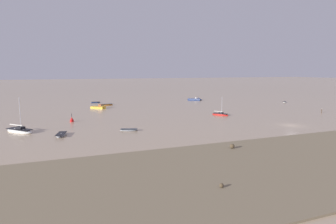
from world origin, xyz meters
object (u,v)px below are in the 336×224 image
at_px(sailboat_moored_2, 19,131).
at_px(channel_buoy, 72,120).
at_px(rowboat_moored_0, 106,105).
at_px(motorboat_moored_0, 100,108).
at_px(sailboat_moored_0, 220,114).
at_px(mooring_post_near, 322,111).
at_px(rowboat_moored_6, 129,130).
at_px(motorboat_moored_1, 196,100).
at_px(rowboat_moored_5, 285,102).
at_px(rowboat_moored_3, 96,102).
at_px(rowboat_moored_4, 61,135).

distance_m(sailboat_moored_2, channel_buoy, 14.07).
xyz_separation_m(rowboat_moored_0, channel_buoy, (-13.69, -31.11, 0.26)).
distance_m(motorboat_moored_0, channel_buoy, 25.17).
distance_m(sailboat_moored_0, mooring_post_near, 31.48).
bearing_deg(rowboat_moored_0, rowboat_moored_6, 80.65).
bearing_deg(motorboat_moored_0, channel_buoy, -71.47).
distance_m(motorboat_moored_1, mooring_post_near, 50.08).
bearing_deg(rowboat_moored_5, channel_buoy, 137.32).
xyz_separation_m(sailboat_moored_2, channel_buoy, (10.73, 9.11, 0.13)).
height_order(motorboat_moored_1, rowboat_moored_6, motorboat_moored_1).
xyz_separation_m(sailboat_moored_0, rowboat_moored_6, (-29.24, -11.44, -0.08)).
height_order(rowboat_moored_5, sailboat_moored_2, sailboat_moored_2).
distance_m(rowboat_moored_0, channel_buoy, 33.99).
distance_m(rowboat_moored_5, sailboat_moored_2, 95.01).
relative_size(rowboat_moored_3, motorboat_moored_1, 0.59).
distance_m(sailboat_moored_0, channel_buoy, 40.06).
bearing_deg(sailboat_moored_0, rowboat_moored_4, -108.93).
distance_m(rowboat_moored_4, rowboat_moored_6, 13.40).
bearing_deg(rowboat_moored_5, sailboat_moored_0, 151.89).
distance_m(rowboat_moored_0, sailboat_moored_0, 44.06).
distance_m(rowboat_moored_3, motorboat_moored_1, 41.53).
bearing_deg(motorboat_moored_1, sailboat_moored_2, -113.86).
bearing_deg(rowboat_moored_4, mooring_post_near, -73.69).
bearing_deg(sailboat_moored_2, rowboat_moored_0, 105.98).
bearing_deg(mooring_post_near, rowboat_moored_0, 143.10).
distance_m(motorboat_moored_0, rowboat_moored_6, 38.77).
bearing_deg(rowboat_moored_3, mooring_post_near, 148.60).
height_order(rowboat_moored_3, channel_buoy, channel_buoy).
bearing_deg(rowboat_moored_4, sailboat_moored_0, -62.17).
xyz_separation_m(motorboat_moored_0, sailboat_moored_0, (29.53, -27.33, -0.09)).
bearing_deg(rowboat_moored_0, sailboat_moored_2, 53.18).
relative_size(motorboat_moored_1, mooring_post_near, 4.16).
xyz_separation_m(motorboat_moored_0, motorboat_moored_1, (41.87, 12.13, -0.04)).
xyz_separation_m(rowboat_moored_4, sailboat_moored_2, (-7.91, 6.39, 0.14)).
height_order(rowboat_moored_4, rowboat_moored_5, rowboat_moored_4).
height_order(sailboat_moored_0, channel_buoy, sailboat_moored_0).
relative_size(motorboat_moored_0, sailboat_moored_0, 0.99).
relative_size(rowboat_moored_4, rowboat_moored_6, 1.16).
bearing_deg(motorboat_moored_0, rowboat_moored_3, 130.22).
height_order(motorboat_moored_0, channel_buoy, channel_buoy).
bearing_deg(channel_buoy, rowboat_moored_4, -100.29).
bearing_deg(sailboat_moored_2, rowboat_moored_5, 61.87).
xyz_separation_m(rowboat_moored_0, rowboat_moored_4, (-16.50, -46.61, -0.01)).
bearing_deg(motorboat_moored_0, rowboat_moored_4, -66.15).
bearing_deg(rowboat_moored_0, channel_buoy, 60.69).
bearing_deg(rowboat_moored_5, sailboat_moored_2, 141.56).
distance_m(motorboat_moored_0, rowboat_moored_0, 8.82).
distance_m(sailboat_moored_0, rowboat_moored_5, 45.64).
height_order(rowboat_moored_4, rowboat_moored_6, rowboat_moored_4).
bearing_deg(rowboat_moored_5, rowboat_moored_6, 150.43).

